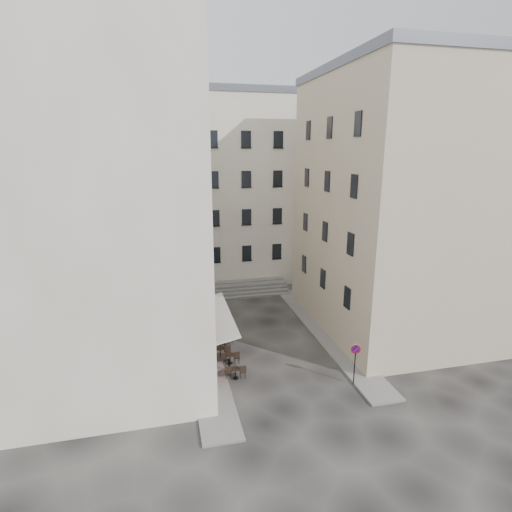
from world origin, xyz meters
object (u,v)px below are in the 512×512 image
object	(u,v)px
bistro_table_b	(230,358)
pedestrian	(223,336)
bistro_table_a	(236,372)
no_parking_sign	(355,356)

from	to	relation	value
bistro_table_b	pedestrian	distance (m)	2.02
pedestrian	bistro_table_a	bearing A→B (deg)	92.99
bistro_table_b	pedestrian	xyz separation A→B (m)	(-0.16, 1.94, 0.55)
no_parking_sign	bistro_table_a	xyz separation A→B (m)	(-6.51, 2.13, -1.34)
pedestrian	no_parking_sign	bearing A→B (deg)	139.01
no_parking_sign	pedestrian	bearing A→B (deg)	155.29
no_parking_sign	bistro_table_b	bearing A→B (deg)	165.55
bistro_table_a	bistro_table_b	xyz separation A→B (m)	(-0.03, 1.75, -0.01)
no_parking_sign	bistro_table_b	distance (m)	7.73
bistro_table_a	no_parking_sign	bearing A→B (deg)	-18.12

